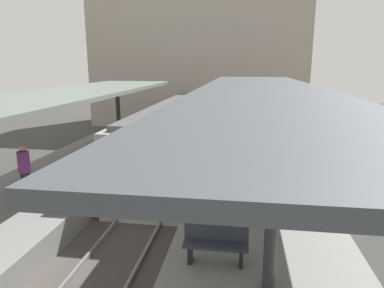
{
  "coord_description": "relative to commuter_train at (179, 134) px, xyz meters",
  "views": [
    {
      "loc": [
        3.2,
        -10.98,
        5.21
      ],
      "look_at": [
        0.99,
        3.99,
        1.72
      ],
      "focal_mm": 32.33,
      "sensor_mm": 36.0,
      "label": 1
    }
  ],
  "objects": [
    {
      "name": "ground_plane",
      "position": [
        0.0,
        -6.07,
        -1.73
      ],
      "size": [
        80.0,
        80.0,
        0.0
      ],
      "primitive_type": "plane",
      "color": "#383835"
    },
    {
      "name": "platform_left",
      "position": [
        -3.8,
        -6.07,
        -1.23
      ],
      "size": [
        4.4,
        28.0,
        1.0
      ],
      "primitive_type": "cube",
      "color": "gray",
      "rests_on": "ground_plane"
    },
    {
      "name": "platform_right",
      "position": [
        3.8,
        -6.07,
        -1.23
      ],
      "size": [
        4.4,
        28.0,
        1.0
      ],
      "primitive_type": "cube",
      "color": "gray",
      "rests_on": "ground_plane"
    },
    {
      "name": "track_ballast",
      "position": [
        0.0,
        -6.07,
        -1.63
      ],
      "size": [
        3.2,
        28.0,
        0.2
      ],
      "primitive_type": "cube",
      "color": "#4C4742",
      "rests_on": "ground_plane"
    },
    {
      "name": "rail_near_side",
      "position": [
        -0.72,
        -6.07,
        -1.46
      ],
      "size": [
        0.08,
        28.0,
        0.14
      ],
      "primitive_type": "cube",
      "color": "slate",
      "rests_on": "track_ballast"
    },
    {
      "name": "rail_far_side",
      "position": [
        0.72,
        -6.07,
        -1.46
      ],
      "size": [
        0.08,
        28.0,
        0.14
      ],
      "primitive_type": "cube",
      "color": "slate",
      "rests_on": "track_ballast"
    },
    {
      "name": "commuter_train",
      "position": [
        0.0,
        0.0,
        0.0
      ],
      "size": [
        2.78,
        14.33,
        3.1
      ],
      "color": "#ADADB2",
      "rests_on": "track_ballast"
    },
    {
      "name": "canopy_left",
      "position": [
        -3.8,
        -4.67,
        2.29
      ],
      "size": [
        4.18,
        21.0,
        3.14
      ],
      "color": "#333335",
      "rests_on": "platform_left"
    },
    {
      "name": "canopy_right",
      "position": [
        3.8,
        -4.67,
        2.59
      ],
      "size": [
        4.18,
        21.0,
        3.44
      ],
      "color": "#333335",
      "rests_on": "platform_right"
    },
    {
      "name": "platform_bench",
      "position": [
        2.72,
        -10.26,
        -0.26
      ],
      "size": [
        1.4,
        0.41,
        0.86
      ],
      "color": "black",
      "rests_on": "platform_right"
    },
    {
      "name": "platform_sign",
      "position": [
        3.39,
        -0.78,
        0.9
      ],
      "size": [
        0.9,
        0.08,
        2.21
      ],
      "color": "#262628",
      "rests_on": "platform_right"
    },
    {
      "name": "passenger_near_bench",
      "position": [
        -3.53,
        -7.54,
        0.21
      ],
      "size": [
        0.36,
        0.36,
        1.8
      ],
      "color": "#232328",
      "rests_on": "platform_left"
    },
    {
      "name": "passenger_mid_platform",
      "position": [
        2.42,
        -5.45,
        0.14
      ],
      "size": [
        0.36,
        0.36,
        1.68
      ],
      "color": "#232328",
      "rests_on": "platform_right"
    },
    {
      "name": "station_building_backdrop",
      "position": [
        -0.73,
        13.93,
        3.77
      ],
      "size": [
        18.0,
        6.0,
        11.0
      ],
      "primitive_type": "cube",
      "color": "#A89E8E",
      "rests_on": "ground_plane"
    }
  ]
}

